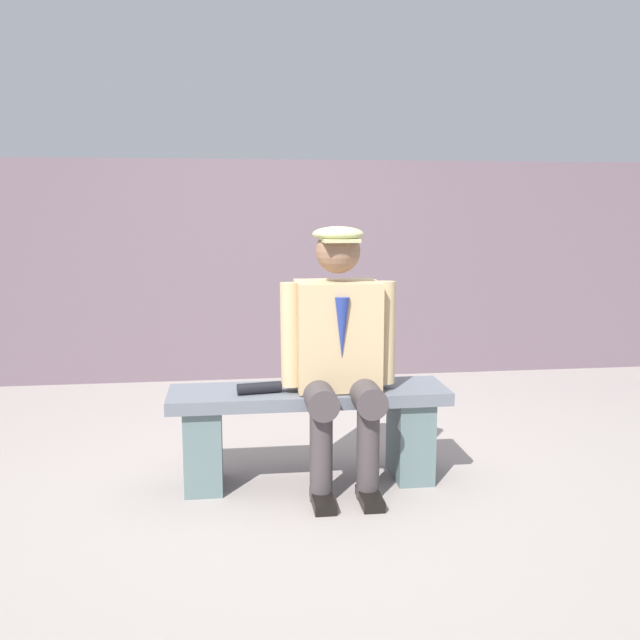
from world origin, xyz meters
The scene contains 5 objects.
ground_plane centered at (0.00, 0.00, 0.00)m, with size 30.00×30.00×0.00m, color gray.
bench centered at (0.00, 0.00, 0.31)m, with size 1.40×0.38×0.49m.
seated_man centered at (-0.14, 0.06, 0.72)m, with size 0.58×0.58×1.30m.
rolled_magazine centered at (0.25, 0.06, 0.52)m, with size 0.06×0.06×0.22m, color black.
stadium_wall centered at (0.00, -2.34, 0.88)m, with size 12.00×0.24×1.76m, color #675560.
Camera 1 is at (0.39, 3.42, 1.40)m, focal length 39.51 mm.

